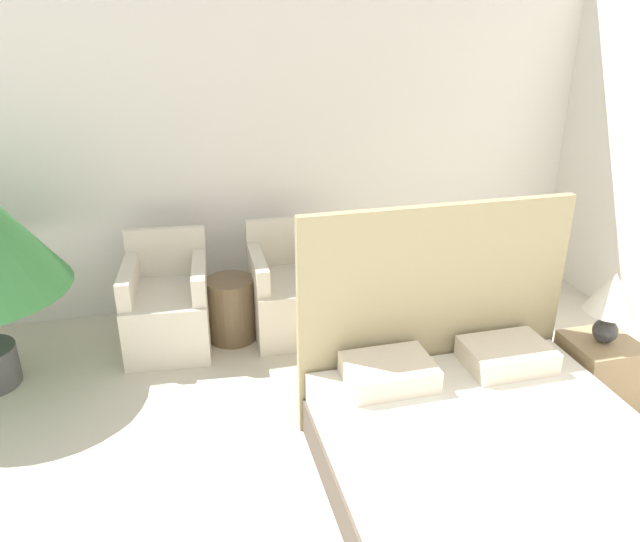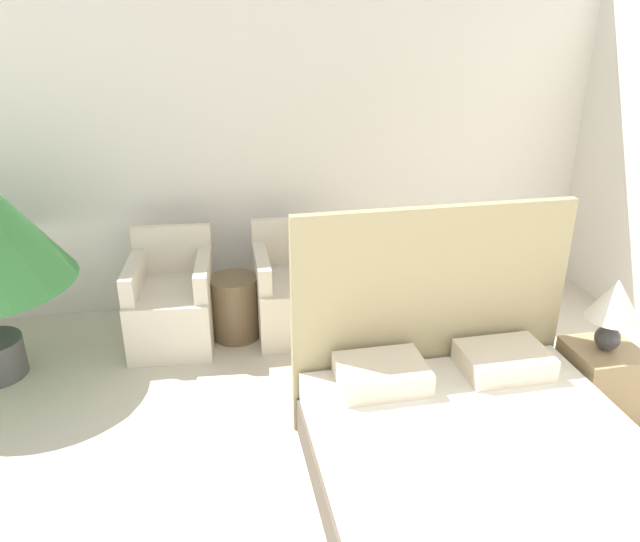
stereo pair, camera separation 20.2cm
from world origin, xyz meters
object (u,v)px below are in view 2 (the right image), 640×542
Objects in this scene: armchair_near_window_left at (172,307)px; table_lamp at (615,304)px; bed at (492,480)px; nightstand at (599,381)px; armchair_near_window_right at (295,296)px; side_table at (235,307)px.

table_lamp is (2.70, -1.51, 0.50)m from armchair_near_window_left.
bed is 4.48× the size of nightstand.
armchair_near_window_right is at bearing 138.86° from table_lamp.
bed is 2.33m from armchair_near_window_right.
nightstand is (2.71, -1.51, -0.06)m from armchair_near_window_left.
armchair_near_window_left is at bearing -178.12° from armchair_near_window_right.
armchair_near_window_right is 2.31m from nightstand.
bed is at bearing -146.33° from table_lamp.
armchair_near_window_left is 1.81× the size of table_lamp.
nightstand is at bearing -33.98° from side_table.
side_table is (-1.13, 2.23, -0.01)m from bed.
armchair_near_window_left is at bearing 125.73° from bed.
armchair_near_window_right is (0.97, 0.00, 0.00)m from armchair_near_window_left.
nightstand is at bearing 9.42° from table_lamp.
armchair_near_window_right is at bearing 1.27° from side_table.
bed is 4.53× the size of table_lamp.
armchair_near_window_right is at bearing 105.93° from bed.
bed is 2.50× the size of armchair_near_window_right.
nightstand is at bearing -39.12° from armchair_near_window_right.
bed reaches higher than armchair_near_window_left.
armchair_near_window_left is (-1.61, 2.24, 0.03)m from bed.
table_lamp reaches higher than armchair_near_window_left.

